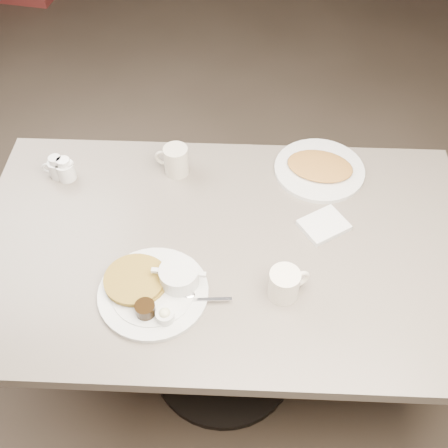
{
  "coord_description": "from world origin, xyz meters",
  "views": [
    {
      "loc": [
        0.04,
        -1.02,
        2.03
      ],
      "look_at": [
        0.0,
        0.02,
        0.82
      ],
      "focal_mm": 44.17,
      "sensor_mm": 36.0,
      "label": 1
    }
  ],
  "objects_px": {
    "creamer_right": "(65,170)",
    "hash_plate": "(320,168)",
    "coffee_mug_far": "(175,160)",
    "diner_table": "(224,277)",
    "main_plate": "(156,287)",
    "creamer_left": "(57,167)",
    "coffee_mug_near": "(285,283)"
  },
  "relations": [
    {
      "from": "creamer_right",
      "to": "hash_plate",
      "type": "bearing_deg",
      "value": 4.43
    },
    {
      "from": "main_plate",
      "to": "creamer_left",
      "type": "bearing_deg",
      "value": 130.38
    },
    {
      "from": "diner_table",
      "to": "main_plate",
      "type": "distance_m",
      "value": 0.32
    },
    {
      "from": "coffee_mug_near",
      "to": "creamer_right",
      "type": "height_order",
      "value": "coffee_mug_near"
    },
    {
      "from": "creamer_left",
      "to": "main_plate",
      "type": "bearing_deg",
      "value": -49.62
    },
    {
      "from": "diner_table",
      "to": "hash_plate",
      "type": "distance_m",
      "value": 0.48
    },
    {
      "from": "diner_table",
      "to": "main_plate",
      "type": "bearing_deg",
      "value": -135.8
    },
    {
      "from": "coffee_mug_near",
      "to": "creamer_right",
      "type": "xyz_separation_m",
      "value": [
        -0.7,
        0.42,
        -0.01
      ]
    },
    {
      "from": "creamer_left",
      "to": "diner_table",
      "type": "bearing_deg",
      "value": -25.79
    },
    {
      "from": "coffee_mug_far",
      "to": "creamer_right",
      "type": "distance_m",
      "value": 0.36
    },
    {
      "from": "diner_table",
      "to": "coffee_mug_far",
      "type": "bearing_deg",
      "value": 119.31
    },
    {
      "from": "main_plate",
      "to": "coffee_mug_near",
      "type": "bearing_deg",
      "value": 1.62
    },
    {
      "from": "diner_table",
      "to": "coffee_mug_near",
      "type": "bearing_deg",
      "value": -43.56
    },
    {
      "from": "creamer_right",
      "to": "main_plate",
      "type": "bearing_deg",
      "value": -51.32
    },
    {
      "from": "creamer_right",
      "to": "hash_plate",
      "type": "distance_m",
      "value": 0.84
    },
    {
      "from": "creamer_right",
      "to": "hash_plate",
      "type": "xyz_separation_m",
      "value": [
        0.83,
        0.06,
        -0.02
      ]
    },
    {
      "from": "diner_table",
      "to": "hash_plate",
      "type": "height_order",
      "value": "hash_plate"
    },
    {
      "from": "hash_plate",
      "to": "creamer_right",
      "type": "bearing_deg",
      "value": -175.57
    },
    {
      "from": "diner_table",
      "to": "coffee_mug_near",
      "type": "height_order",
      "value": "coffee_mug_near"
    },
    {
      "from": "diner_table",
      "to": "main_plate",
      "type": "height_order",
      "value": "main_plate"
    },
    {
      "from": "diner_table",
      "to": "creamer_left",
      "type": "bearing_deg",
      "value": 154.21
    },
    {
      "from": "coffee_mug_near",
      "to": "diner_table",
      "type": "bearing_deg",
      "value": 136.44
    },
    {
      "from": "main_plate",
      "to": "coffee_mug_near",
      "type": "distance_m",
      "value": 0.35
    },
    {
      "from": "main_plate",
      "to": "creamer_right",
      "type": "relative_size",
      "value": 4.22
    },
    {
      "from": "creamer_left",
      "to": "creamer_right",
      "type": "distance_m",
      "value": 0.03
    },
    {
      "from": "main_plate",
      "to": "creamer_left",
      "type": "xyz_separation_m",
      "value": [
        -0.38,
        0.44,
        0.01
      ]
    },
    {
      "from": "coffee_mug_far",
      "to": "creamer_right",
      "type": "relative_size",
      "value": 1.36
    },
    {
      "from": "diner_table",
      "to": "creamer_right",
      "type": "distance_m",
      "value": 0.62
    },
    {
      "from": "coffee_mug_far",
      "to": "diner_table",
      "type": "bearing_deg",
      "value": -60.69
    },
    {
      "from": "coffee_mug_far",
      "to": "creamer_left",
      "type": "distance_m",
      "value": 0.39
    },
    {
      "from": "diner_table",
      "to": "main_plate",
      "type": "relative_size",
      "value": 3.96
    },
    {
      "from": "coffee_mug_near",
      "to": "hash_plate",
      "type": "bearing_deg",
      "value": 74.93
    }
  ]
}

